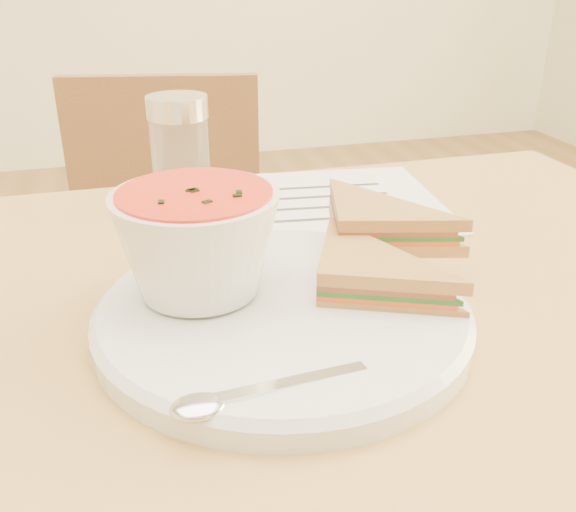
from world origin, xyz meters
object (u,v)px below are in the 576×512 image
object	(u,v)px
chair_far	(165,317)
plate	(283,316)
condiment_shaker	(180,150)
soup_bowl	(198,248)

from	to	relation	value
chair_far	plate	world-z (taller)	chair_far
chair_far	condiment_shaker	bearing A→B (deg)	105.26
chair_far	condiment_shaker	world-z (taller)	condiment_shaker
soup_bowl	condiment_shaker	bearing A→B (deg)	85.65
chair_far	soup_bowl	bearing A→B (deg)	101.90
plate	chair_far	bearing A→B (deg)	95.08
plate	condiment_shaker	distance (m)	0.31
plate	soup_bowl	world-z (taller)	soup_bowl
soup_bowl	plate	bearing A→B (deg)	-28.41
condiment_shaker	plate	bearing A→B (deg)	-82.70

